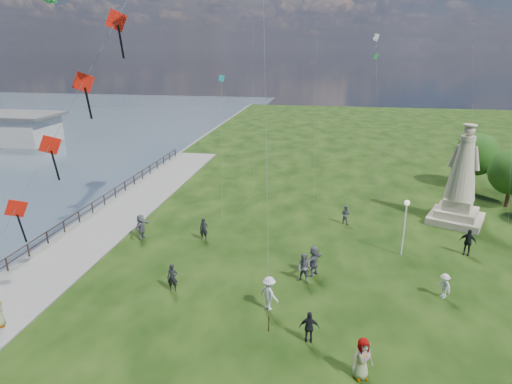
% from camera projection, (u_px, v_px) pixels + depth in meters
% --- Properties ---
extents(waterfront, '(200.00, 200.00, 1.51)m').
position_uv_depth(waterfront, '(54.00, 253.00, 29.22)').
color(waterfront, '#374852').
rests_on(waterfront, ground).
extents(statue, '(5.06, 5.06, 7.84)m').
position_uv_depth(statue, '(461.00, 187.00, 33.38)').
color(statue, '#B7A98A').
rests_on(statue, ground).
extents(lamppost, '(0.36, 0.36, 3.93)m').
position_uv_depth(lamppost, '(405.00, 216.00, 27.89)').
color(lamppost, silver).
rests_on(lamppost, ground).
extents(tree_row, '(8.24, 14.30, 5.43)m').
position_uv_depth(tree_row, '(512.00, 170.00, 37.20)').
color(tree_row, '#382314').
rests_on(tree_row, ground).
extents(person_0, '(0.65, 0.48, 1.65)m').
position_uv_depth(person_0, '(172.00, 278.00, 24.35)').
color(person_0, black).
rests_on(person_0, ground).
extents(person_1, '(1.04, 0.86, 1.85)m').
position_uv_depth(person_1, '(304.00, 268.00, 25.19)').
color(person_1, '#595960').
rests_on(person_1, ground).
extents(person_2, '(1.36, 1.24, 1.90)m').
position_uv_depth(person_2, '(269.00, 293.00, 22.57)').
color(person_2, silver).
rests_on(person_2, ground).
extents(person_3, '(0.97, 0.53, 1.61)m').
position_uv_depth(person_3, '(309.00, 327.00, 20.07)').
color(person_3, black).
rests_on(person_3, ground).
extents(person_4, '(1.09, 0.90, 1.92)m').
position_uv_depth(person_4, '(362.00, 359.00, 17.81)').
color(person_4, '#595960').
rests_on(person_4, ground).
extents(person_5, '(0.97, 1.83, 1.89)m').
position_uv_depth(person_5, '(141.00, 227.00, 31.00)').
color(person_5, '#595960').
rests_on(person_5, ground).
extents(person_6, '(0.65, 0.47, 1.64)m').
position_uv_depth(person_6, '(204.00, 229.00, 30.87)').
color(person_6, black).
rests_on(person_6, ground).
extents(person_7, '(0.89, 0.79, 1.56)m').
position_uv_depth(person_7, '(345.00, 214.00, 33.70)').
color(person_7, '#595960').
rests_on(person_7, ground).
extents(person_8, '(0.87, 1.06, 1.46)m').
position_uv_depth(person_8, '(444.00, 286.00, 23.69)').
color(person_8, silver).
rests_on(person_8, ground).
extents(person_9, '(1.21, 0.94, 1.84)m').
position_uv_depth(person_9, '(468.00, 242.00, 28.58)').
color(person_9, black).
rests_on(person_9, ground).
extents(person_11, '(1.66, 1.92, 1.94)m').
position_uv_depth(person_11, '(314.00, 261.00, 25.97)').
color(person_11, '#595960').
rests_on(person_11, ground).
extents(red_kite_train, '(9.36, 9.35, 20.41)m').
position_uv_depth(red_kite_train, '(97.00, 61.00, 19.86)').
color(red_kite_train, black).
rests_on(red_kite_train, ground).
extents(small_kites, '(22.17, 13.81, 31.78)m').
position_uv_depth(small_kites, '(356.00, 28.00, 34.92)').
color(small_kites, teal).
rests_on(small_kites, ground).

